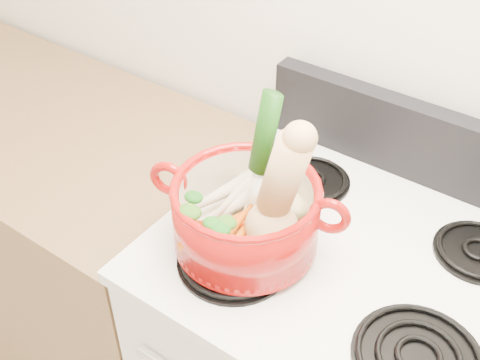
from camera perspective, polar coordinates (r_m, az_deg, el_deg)
The scene contains 24 objects.
wall_back at distance 1.30m, azimuth 20.27°, elevation 13.45°, with size 3.50×0.02×2.60m, color white.
cooktop at distance 1.23m, azimuth 11.11°, elevation -7.44°, with size 0.78×0.67×0.03m, color silver.
control_backsplash at distance 1.39m, azimuth 17.22°, elevation 3.16°, with size 0.76×0.05×0.18m, color black.
counter_left at distance 2.09m, azimuth -17.70°, elevation -3.79°, with size 1.36×0.65×0.90m, color brown.
burner_front_left at distance 1.18m, azimuth -0.58°, elevation -7.49°, with size 0.22×0.22×0.02m, color black.
burner_front_right at distance 1.08m, azimuth 16.56°, elevation -15.75°, with size 0.22×0.22×0.02m, color black.
burner_back_left at distance 1.37m, azimuth 6.82°, elevation 0.06°, with size 0.17×0.17×0.02m, color black.
burner_back_right at distance 1.29m, azimuth 21.65°, elevation -6.20°, with size 0.17×0.17×0.02m, color black.
dutch_oven at distance 1.15m, azimuth 0.58°, elevation -3.36°, with size 0.28×0.28×0.14m, color #9B0D0A.
pot_handle_left at distance 1.17m, azimuth -6.79°, elevation 0.14°, with size 0.08×0.08×0.02m, color #9B0D0A.
pot_handle_right at distance 1.09m, azimuth 8.51°, elevation -3.40°, with size 0.08×0.08×0.02m, color #9B0D0A.
squash at distance 1.06m, azimuth 3.19°, elevation -1.08°, with size 0.11×0.11×0.27m, color tan, non-canonical shape.
leek at distance 1.12m, azimuth 1.89°, elevation 1.83°, with size 0.04×0.04×0.29m, color white.
ginger at distance 1.21m, azimuth 4.71°, elevation -2.29°, with size 0.09×0.06×0.05m, color tan.
parsnip_0 at distance 1.21m, azimuth -0.43°, elevation -1.72°, with size 0.05×0.05×0.24m, color beige.
parsnip_1 at distance 1.18m, azimuth -1.69°, elevation -2.94°, with size 0.04×0.04×0.19m, color beige.
parsnip_2 at distance 1.20m, azimuth 1.23°, elevation -1.69°, with size 0.04×0.04×0.19m, color beige.
parsnip_3 at distance 1.20m, azimuth -2.24°, elevation -1.39°, with size 0.04×0.04×0.17m, color beige.
parsnip_4 at distance 1.21m, azimuth 0.71°, elevation -0.22°, with size 0.05×0.05×0.23m, color beige.
carrot_0 at distance 1.15m, azimuth 0.29°, elevation -5.06°, with size 0.03×0.03×0.15m, color #D15C0A.
carrot_1 at distance 1.15m, azimuth -2.16°, elevation -4.85°, with size 0.03×0.03×0.16m, color #CB550A.
carrot_2 at distance 1.14m, azimuth 0.16°, elevation -5.21°, with size 0.03×0.03×0.16m, color #D35D0A.
carrot_3 at distance 1.14m, azimuth -1.15°, elevation -4.34°, with size 0.03×0.03×0.12m, color #BC3B09.
carrot_4 at distance 1.13m, azimuth -0.55°, elevation -4.49°, with size 0.03×0.03×0.14m, color #C25209.
Camera 1 is at (0.29, 0.59, 1.82)m, focal length 45.00 mm.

